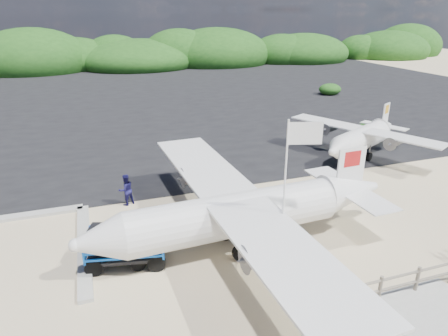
# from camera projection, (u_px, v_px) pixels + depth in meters

# --- Properties ---
(ground) EXTENTS (160.00, 160.00, 0.00)m
(ground) POSITION_uv_depth(u_px,v_px,m) (202.00, 247.00, 16.03)
(ground) COLOR beige
(asphalt_apron) EXTENTS (90.00, 50.00, 0.04)m
(asphalt_apron) POSITION_uv_depth(u_px,v_px,m) (124.00, 99.00, 42.39)
(asphalt_apron) COLOR #B2B2B2
(asphalt_apron) RESTS_ON ground
(walkway_pad) EXTENTS (3.50, 2.50, 0.10)m
(walkway_pad) POSITION_uv_depth(u_px,v_px,m) (426.00, 316.00, 12.42)
(walkway_pad) COLOR #B2B2B2
(walkway_pad) RESTS_ON ground
(vegetation_band) EXTENTS (124.00, 8.00, 4.40)m
(vegetation_band) POSITION_uv_depth(u_px,v_px,m) (108.00, 69.00, 64.36)
(vegetation_band) COLOR #B2B2B2
(vegetation_band) RESTS_ON ground
(fence) EXTENTS (6.40, 2.00, 1.10)m
(fence) POSITION_uv_depth(u_px,v_px,m) (415.00, 292.00, 13.45)
(fence) COLOR #B2B2B2
(fence) RESTS_ON ground
(baggage_cart) EXTENTS (3.36, 2.34, 1.53)m
(baggage_cart) POSITION_uv_depth(u_px,v_px,m) (128.00, 263.00, 15.00)
(baggage_cart) COLOR blue
(baggage_cart) RESTS_ON ground
(flagpole) EXTENTS (1.22, 0.77, 5.65)m
(flagpole) POSITION_uv_depth(u_px,v_px,m) (280.00, 269.00, 14.66)
(flagpole) COLOR white
(flagpole) RESTS_ON ground
(signboard) EXTENTS (1.61, 0.25, 1.32)m
(signboard) POSITION_uv_depth(u_px,v_px,m) (280.00, 240.00, 16.51)
(signboard) COLOR #4E2516
(signboard) RESTS_ON ground
(crew_a) EXTENTS (0.79, 0.63, 1.88)m
(crew_a) POSITION_uv_depth(u_px,v_px,m) (218.00, 210.00, 16.92)
(crew_a) COLOR #16144C
(crew_a) RESTS_ON ground
(crew_b) EXTENTS (0.93, 0.83, 1.57)m
(crew_b) POSITION_uv_depth(u_px,v_px,m) (126.00, 190.00, 19.22)
(crew_b) COLOR #16144C
(crew_b) RESTS_ON ground
(aircraft_large) EXTENTS (15.87, 15.87, 4.57)m
(aircraft_large) POSITION_uv_depth(u_px,v_px,m) (262.00, 100.00, 41.94)
(aircraft_large) COLOR #B2B2B2
(aircraft_large) RESTS_ON ground
(aircraft_small) EXTENTS (10.88, 10.88, 2.92)m
(aircraft_small) POSITION_uv_depth(u_px,v_px,m) (43.00, 106.00, 39.57)
(aircraft_small) COLOR #B2B2B2
(aircraft_small) RESTS_ON ground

